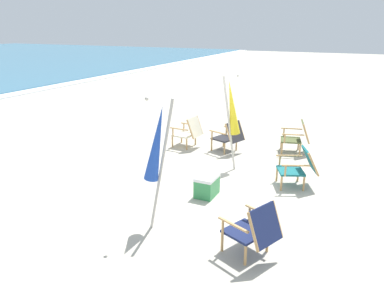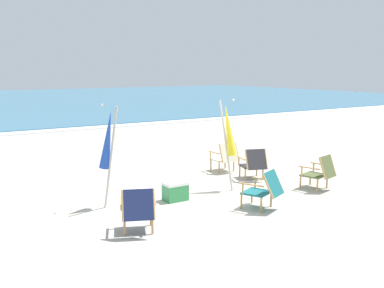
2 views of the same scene
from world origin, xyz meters
The scene contains 10 objects.
ground_plane centered at (0.00, 0.00, 0.00)m, with size 80.00×80.00×0.00m, color #B7AF9E.
surf_band centered at (0.00, 12.47, 0.03)m, with size 80.00×1.10×0.06m, color white.
beach_chair_front_right centered at (-2.06, -1.16, 0.43)m, with size 0.80×0.87×0.81m.
beach_chair_front_left centered at (0.64, -1.29, 0.43)m, with size 0.82×0.90×0.79m.
beach_chair_mid_center centered at (2.05, 0.68, 0.43)m, with size 0.78×0.87×0.80m.
beach_chair_back_right centered at (2.72, -0.88, 0.43)m, with size 0.72×0.80×0.82m.
beach_chair_far_center centered at (1.97, 1.76, 0.43)m, with size 0.63×0.73×0.81m.
umbrella_furled_blue centered at (-1.93, 0.42, 1.37)m, with size 0.39×0.49×2.10m.
umbrella_furled_yellow centered at (0.90, 0.23, 1.38)m, with size 0.41×0.44×2.11m.
cooler_box centered at (-0.54, 0.18, 0.20)m, with size 0.49×0.35×0.40m.
Camera 2 is at (-5.24, -7.76, 2.77)m, focal length 42.00 mm.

